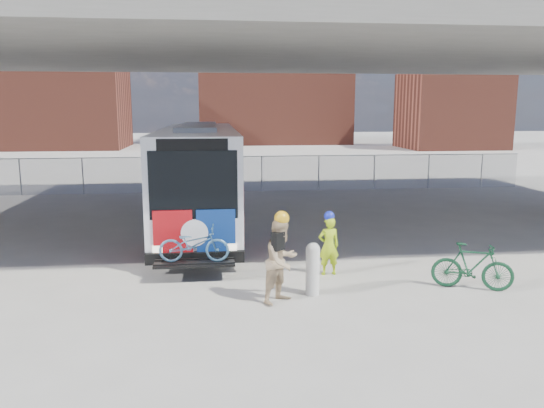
{
  "coord_description": "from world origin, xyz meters",
  "views": [
    {
      "loc": [
        -1.48,
        -15.2,
        4.25
      ],
      "look_at": [
        0.14,
        -0.63,
        1.6
      ],
      "focal_mm": 35.0,
      "sensor_mm": 36.0,
      "label": 1
    }
  ],
  "objects": [
    {
      "name": "ground",
      "position": [
        0.0,
        0.0,
        0.0
      ],
      "size": [
        160.0,
        160.0,
        0.0
      ],
      "primitive_type": "plane",
      "color": "#9E9991",
      "rests_on": "ground"
    },
    {
      "name": "cyclist_hivis",
      "position": [
        1.43,
        -2.22,
        0.81
      ],
      "size": [
        0.59,
        0.43,
        1.68
      ],
      "rotation": [
        0.0,
        0.0,
        3.26
      ],
      "color": "#B1D916",
      "rests_on": "ground"
    },
    {
      "name": "brick_buildings",
      "position": [
        1.23,
        48.23,
        5.42
      ],
      "size": [
        54.0,
        22.0,
        12.0
      ],
      "color": "brown",
      "rests_on": "ground"
    },
    {
      "name": "bike_parked",
      "position": [
        4.58,
        -3.71,
        0.56
      ],
      "size": [
        1.93,
        1.21,
        1.12
      ],
      "primitive_type": "imported",
      "rotation": [
        0.0,
        0.0,
        1.17
      ],
      "color": "#143F26",
      "rests_on": "ground"
    },
    {
      "name": "overpass",
      "position": [
        0.0,
        4.0,
        6.54
      ],
      "size": [
        40.0,
        16.0,
        7.95
      ],
      "color": "#605E59",
      "rests_on": "ground"
    },
    {
      "name": "bollard",
      "position": [
        0.74,
        -3.65,
        0.66
      ],
      "size": [
        0.32,
        0.32,
        1.24
      ],
      "color": "white",
      "rests_on": "ground"
    },
    {
      "name": "chainlink_fence",
      "position": [
        0.0,
        12.0,
        1.42
      ],
      "size": [
        30.0,
        0.06,
        30.0
      ],
      "color": "gray",
      "rests_on": "ground"
    },
    {
      "name": "smokestack",
      "position": [
        14.0,
        55.0,
        12.5
      ],
      "size": [
        2.2,
        2.2,
        25.0
      ],
      "primitive_type": "cylinder",
      "color": "brown",
      "rests_on": "ground"
    },
    {
      "name": "cyclist_tan",
      "position": [
        -0.03,
        -4.04,
        0.97
      ],
      "size": [
        1.16,
        1.14,
        2.07
      ],
      "rotation": [
        0.0,
        0.0,
        0.73
      ],
      "color": "tan",
      "rests_on": "ground"
    },
    {
      "name": "bus",
      "position": [
        -2.0,
        4.25,
        2.11
      ],
      "size": [
        2.67,
        12.91,
        3.69
      ],
      "color": "silver",
      "rests_on": "ground"
    }
  ]
}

